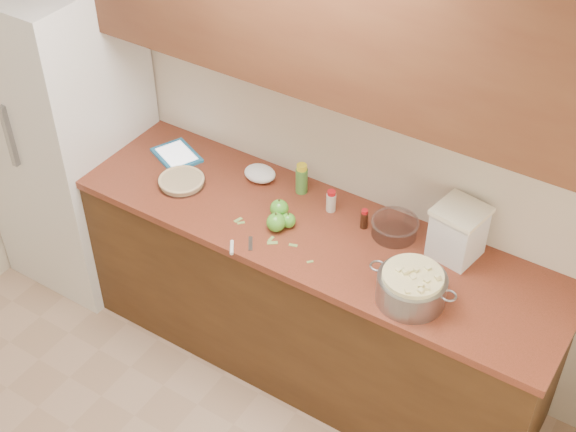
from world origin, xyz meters
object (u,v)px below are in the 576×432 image
Objects in this scene: pie at (182,181)px; tablet at (177,155)px; colander at (411,287)px; flour_canister at (458,232)px.

pie is 0.79× the size of tablet.
tablet is at bearing 134.72° from pie.
colander is 1.50m from tablet.
colander is at bearing -96.64° from flour_canister.
tablet is (-1.52, -0.09, -0.12)m from flour_canister.
flour_canister reaches higher than colander.
pie is 1.38m from flour_canister.
pie reaches higher than tablet.
pie is 0.60× the size of colander.
flour_canister is at bearing 26.96° from tablet.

